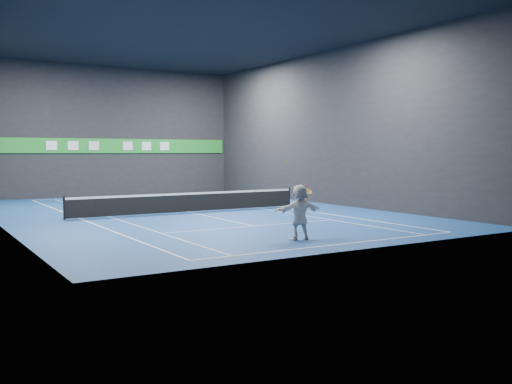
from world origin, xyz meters
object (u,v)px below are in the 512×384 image
player (300,212)px  tennis_racket (307,190)px  tennis_net (189,202)px  tennis_ball (287,162)px

player → tennis_racket: (0.33, 0.05, 0.77)m
player → tennis_net: (0.55, 10.34, -0.43)m
player → tennis_racket: size_ratio=2.96×
tennis_ball → tennis_net: 10.38m
tennis_ball → tennis_net: tennis_ball is taller
player → tennis_net: bearing=-88.3°
player → tennis_ball: size_ratio=28.63×
player → tennis_net: size_ratio=0.16×
tennis_net → tennis_racket: (-0.22, -10.29, 1.21)m
tennis_net → tennis_racket: size_ratio=19.09×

